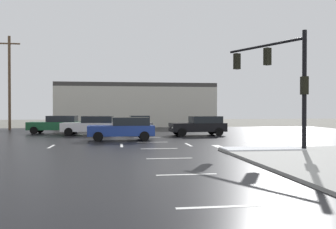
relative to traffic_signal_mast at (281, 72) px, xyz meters
The scene contains 12 objects.
ground_plane 8.23m from the traffic_signal_mast, 153.48° to the left, with size 120.00×120.00×0.00m, color slate.
road_asphalt 8.22m from the traffic_signal_mast, 153.48° to the left, with size 44.00×44.00×0.02m, color black.
snow_strip_curbside 4.27m from the traffic_signal_mast, 148.95° to the right, with size 4.00×1.60×0.06m, color white.
lane_markings 6.84m from the traffic_signal_mast, 160.78° to the left, with size 36.15×36.15×0.01m.
traffic_signal_mast is the anchor object (origin of this frame).
strip_building_background 29.81m from the traffic_signal_mast, 102.16° to the left, with size 19.48×8.00×5.40m.
sedan_white 16.77m from the traffic_signal_mast, 130.74° to the left, with size 4.65×2.33×1.58m.
sedan_black 11.53m from the traffic_signal_mast, 100.03° to the left, with size 4.64×2.29×1.58m.
sedan_blue 11.20m from the traffic_signal_mast, 139.88° to the left, with size 4.58×2.12×1.58m.
sedan_grey 15.87m from the traffic_signal_mast, 115.36° to the left, with size 2.10×4.57×1.58m.
sedan_green 20.83m from the traffic_signal_mast, 132.84° to the left, with size 4.65×2.32×1.58m.
utility_pole_distant 29.78m from the traffic_signal_mast, 132.03° to the left, with size 2.20×0.28×9.91m.
Camera 1 is at (-2.22, -21.68, 2.13)m, focal length 39.19 mm.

